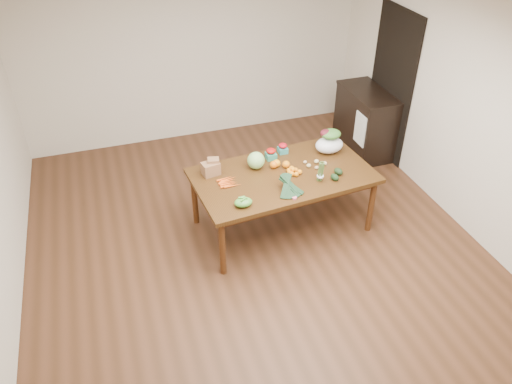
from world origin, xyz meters
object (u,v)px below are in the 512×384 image
object	(u,v)px
cabinet	(365,122)
asparagus_bundle	(321,171)
mandarin_cluster	(293,170)
kale_bunch	(290,187)
dining_table	(282,201)
cabbage	(256,160)
salad_bag	(329,142)
paper_bag	(211,167)

from	to	relation	value
cabinet	asparagus_bundle	distance (m)	2.19
mandarin_cluster	kale_bunch	size ratio (longest dim) A/B	0.45
dining_table	cabbage	distance (m)	0.58
mandarin_cluster	dining_table	bearing A→B (deg)	163.04
salad_bag	dining_table	bearing A→B (deg)	-157.95
cabinet	dining_table	bearing A→B (deg)	-143.51
salad_bag	cabbage	bearing A→B (deg)	-175.94
kale_bunch	asparagus_bundle	world-z (taller)	asparagus_bundle
paper_bag	asparagus_bundle	size ratio (longest dim) A/B	1.01
mandarin_cluster	salad_bag	size ratio (longest dim) A/B	0.53
cabinet	cabbage	distance (m)	2.35
cabbage	asparagus_bundle	bearing A→B (deg)	-39.14
paper_bag	cabbage	distance (m)	0.52
paper_bag	kale_bunch	xyz separation A→B (m)	(0.71, -0.63, -0.01)
salad_bag	paper_bag	bearing A→B (deg)	-178.70
cabbage	mandarin_cluster	xyz separation A→B (m)	(0.36, -0.25, -0.06)
cabinet	asparagus_bundle	xyz separation A→B (m)	(-1.46, -1.59, 0.40)
mandarin_cluster	paper_bag	bearing A→B (deg)	162.34
cabbage	cabinet	bearing A→B (deg)	28.54
mandarin_cluster	kale_bunch	distance (m)	0.39
dining_table	mandarin_cluster	world-z (taller)	mandarin_cluster
dining_table	paper_bag	size ratio (longest dim) A/B	7.90
kale_bunch	mandarin_cluster	bearing A→B (deg)	59.26
paper_bag	kale_bunch	distance (m)	0.95
cabbage	asparagus_bundle	world-z (taller)	asparagus_bundle
cabbage	kale_bunch	size ratio (longest dim) A/B	0.50
mandarin_cluster	asparagus_bundle	size ratio (longest dim) A/B	0.72
dining_table	cabinet	distance (m)	2.23
cabinet	salad_bag	xyz separation A→B (m)	(-1.10, -1.04, 0.41)
salad_bag	kale_bunch	bearing A→B (deg)	-138.79
cabbage	dining_table	bearing A→B (deg)	-40.42
asparagus_bundle	paper_bag	bearing A→B (deg)	150.27
kale_bunch	asparagus_bundle	distance (m)	0.42
dining_table	cabbage	xyz separation A→B (m)	(-0.25, 0.21, 0.47)
cabbage	mandarin_cluster	size ratio (longest dim) A/B	1.11
cabinet	cabbage	world-z (taller)	cabbage
cabinet	mandarin_cluster	distance (m)	2.19
mandarin_cluster	kale_bunch	world-z (taller)	kale_bunch
cabinet	paper_bag	xyz separation A→B (m)	(-2.56, -1.08, 0.37)
kale_bunch	dining_table	bearing A→B (deg)	75.29
paper_bag	cabbage	bearing A→B (deg)	-3.69
cabbage	kale_bunch	xyz separation A→B (m)	(0.19, -0.60, -0.02)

